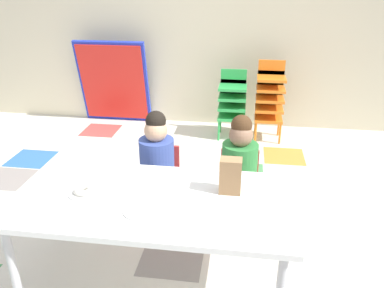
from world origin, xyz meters
The scene contains 12 objects.
ground_plane centered at (0.00, 0.00, -0.01)m, with size 6.59×4.65×0.02m.
back_wall centered at (0.00, 2.33, 1.39)m, with size 6.59×0.10×2.78m, color beige.
craft_table centered at (-0.06, -0.66, 0.56)m, with size 1.64×0.83×0.61m.
seated_child_near_camera centered at (-0.18, -0.02, 0.55)m, with size 0.34×0.34×0.92m.
seated_child_middle_seat centered at (0.43, -0.02, 0.55)m, with size 0.34×0.34×0.92m.
kid_chair_green_stack centered at (0.30, 1.86, 0.46)m, with size 0.32×0.30×0.80m.
kid_chair_orange_stack centered at (0.73, 1.86, 0.52)m, with size 0.32×0.30×0.92m.
folded_activity_table centered at (-1.24, 2.13, 0.54)m, with size 0.90×0.29×1.09m.
paper_bag_brown centered at (0.38, -0.53, 0.72)m, with size 0.13×0.09×0.22m, color #9E754C.
paper_plate_near_edge centered at (-0.48, -0.68, 0.61)m, with size 0.18×0.18×0.01m, color white.
paper_plate_center_table centered at (-0.10, -0.82, 0.61)m, with size 0.18×0.18×0.01m, color white.
donut_powdered_on_plate centered at (-0.48, -0.68, 0.63)m, with size 0.11×0.11×0.03m, color white.
Camera 1 is at (0.44, -2.58, 1.82)m, focal length 36.36 mm.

